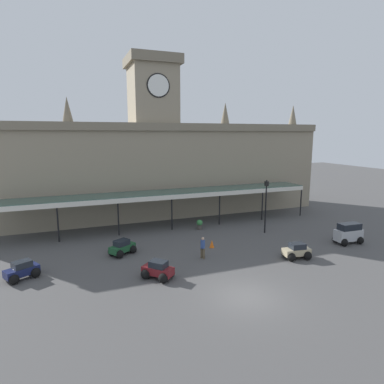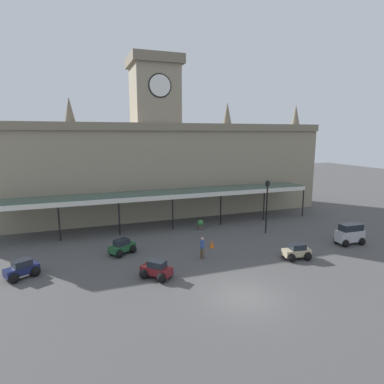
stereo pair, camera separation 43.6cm
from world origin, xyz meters
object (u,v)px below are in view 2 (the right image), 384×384
car_beige_sedan (297,253)px  traffic_cone (212,244)px  car_silver_van (350,235)px  car_navy_sedan (22,270)px  pedestrian_near_entrance (202,247)px  victorian_lamppost (267,201)px  planter_near_kerb (200,224)px  car_maroon_sedan (157,271)px  car_green_sedan (122,248)px

car_beige_sedan → traffic_cone: size_ratio=3.31×
car_silver_van → traffic_cone: (-11.43, 3.22, -0.48)m
car_navy_sedan → pedestrian_near_entrance: size_ratio=1.35×
car_beige_sedan → pedestrian_near_entrance: 7.13m
victorian_lamppost → planter_near_kerb: victorian_lamppost is taller
car_maroon_sedan → planter_near_kerb: size_ratio=2.32×
car_silver_van → planter_near_kerb: size_ratio=2.54×
car_beige_sedan → pedestrian_near_entrance: pedestrian_near_entrance is taller
car_navy_sedan → traffic_cone: (14.00, 0.96, -0.18)m
car_green_sedan → car_maroon_sedan: bearing=-73.6°
car_green_sedan → car_silver_van: car_silver_van is taller
car_green_sedan → victorian_lamppost: victorian_lamppost is taller
car_green_sedan → victorian_lamppost: (13.62, 0.86, 2.66)m
car_navy_sedan → planter_near_kerb: car_navy_sedan is taller
pedestrian_near_entrance → traffic_cone: bearing=49.6°
car_maroon_sedan → traffic_cone: car_maroon_sedan is taller
car_navy_sedan → car_beige_sedan: bearing=-10.4°
car_maroon_sedan → planter_near_kerb: car_maroon_sedan is taller
car_navy_sedan → victorian_lamppost: bearing=8.1°
car_navy_sedan → traffic_cone: car_navy_sedan is taller
pedestrian_near_entrance → car_navy_sedan: bearing=175.6°
car_green_sedan → car_navy_sedan: (-6.80, -2.04, 0.00)m
victorian_lamppost → traffic_cone: 7.28m
car_beige_sedan → car_silver_van: size_ratio=0.88×
victorian_lamppost → planter_near_kerb: size_ratio=5.32×
car_maroon_sedan → car_navy_sedan: (-8.30, 3.08, 0.00)m
car_green_sedan → car_navy_sedan: 7.10m
car_maroon_sedan → pedestrian_near_entrance: bearing=27.5°
car_beige_sedan → car_silver_van: 6.53m
car_navy_sedan → planter_near_kerb: (15.04, 6.23, -0.01)m
pedestrian_near_entrance → car_silver_van: bearing=-5.7°
car_maroon_sedan → car_green_sedan: bearing=106.4°
car_beige_sedan → planter_near_kerb: bearing=112.3°
car_green_sedan → car_beige_sedan: bearing=-24.3°
car_green_sedan → car_silver_van: size_ratio=0.92×
planter_near_kerb → victorian_lamppost: bearing=-31.7°
pedestrian_near_entrance → planter_near_kerb: (2.67, 7.19, -0.42)m
car_green_sedan → car_maroon_sedan: size_ratio=1.01×
traffic_cone → car_navy_sedan: bearing=-176.1°
car_beige_sedan → car_maroon_sedan: bearing=177.8°
car_silver_van → car_maroon_sedan: car_silver_van is taller
car_green_sedan → traffic_cone: size_ratio=3.48×
car_silver_van → victorian_lamppost: (-5.02, 5.16, 2.35)m
car_green_sedan → car_maroon_sedan: (1.51, -5.12, 0.00)m
pedestrian_near_entrance → planter_near_kerb: size_ratio=1.74×
car_silver_van → pedestrian_near_entrance: size_ratio=1.46×
planter_near_kerb → car_maroon_sedan: bearing=-125.9°
traffic_cone → car_beige_sedan: bearing=-41.5°
victorian_lamppost → car_beige_sedan: bearing=-102.3°
car_silver_van → car_navy_sedan: 25.54m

